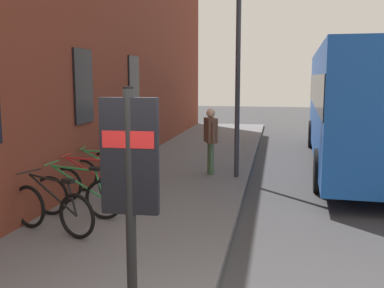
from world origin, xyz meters
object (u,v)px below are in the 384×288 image
Objects in this scene: bicycle_far_end at (123,167)px; bicycle_under_window at (106,174)px; bicycle_nearest_sign at (52,209)px; bicycle_end_of_row at (77,196)px; transit_info_sign at (130,172)px; pedestrian_near_bus at (211,134)px; city_bus at (360,101)px; street_lamp at (238,50)px; bicycle_mid_rack at (91,184)px.

bicycle_under_window is at bearing 170.49° from bicycle_far_end.
bicycle_nearest_sign and bicycle_far_end have the same top height.
bicycle_far_end is (2.56, 0.05, 0.00)m from bicycle_end_of_row.
pedestrian_near_bus is at bearing 2.41° from transit_info_sign.
city_bus is 4.41m from street_lamp.
bicycle_end_of_row is at bearing 146.73° from street_lamp.
bicycle_end_of_row is at bearing -1.99° from bicycle_nearest_sign.
bicycle_under_window is 0.33× the size of street_lamp.
bicycle_nearest_sign is 3.41m from bicycle_far_end.
bicycle_end_of_row is 5.29m from street_lamp.
street_lamp is (1.99, -2.66, 2.73)m from bicycle_under_window.
bicycle_end_of_row is 1.05× the size of pedestrian_near_bus.
transit_info_sign is at bearing -138.79° from bicycle_nearest_sign.
pedestrian_near_bus reaches higher than bicycle_nearest_sign.
pedestrian_near_bus is (1.45, -1.85, 0.64)m from bicycle_far_end.
transit_info_sign is 0.23× the size of city_bus.
city_bus is at bearing -46.95° from bicycle_mid_rack.
bicycle_end_of_row and bicycle_under_window have the same top height.
bicycle_far_end is 0.74× the size of transit_info_sign.
bicycle_end_of_row is (0.85, -0.03, -0.00)m from bicycle_nearest_sign.
pedestrian_near_bus is at bearing -31.66° from bicycle_mid_rack.
transit_info_sign is 7.32m from pedestrian_near_bus.
bicycle_mid_rack is 1.01× the size of bicycle_under_window.
bicycle_far_end is 3.93m from street_lamp.
street_lamp reaches higher than bicycle_far_end.
pedestrian_near_bus is at bearing -41.89° from bicycle_under_window.
bicycle_end_of_row is 4.09m from transit_info_sign.
pedestrian_near_bus reaches higher than bicycle_end_of_row.
bicycle_nearest_sign is at bearing 41.21° from transit_info_sign.
bicycle_under_window is 4.30m from street_lamp.
bicycle_nearest_sign is 0.85m from bicycle_end_of_row.
city_bus reaches higher than pedestrian_near_bus.
bicycle_end_of_row is 0.74× the size of transit_info_sign.
pedestrian_near_bus reaches higher than bicycle_far_end.
bicycle_under_window is (0.92, 0.05, 0.00)m from bicycle_mid_rack.
bicycle_nearest_sign is 9.40m from city_bus.
street_lamp is (2.92, -2.62, 2.73)m from bicycle_mid_rack.
bicycle_under_window is at bearing 3.03° from bicycle_mid_rack.
bicycle_mid_rack is 0.74× the size of transit_info_sign.
pedestrian_near_bus is 2.21m from street_lamp.
bicycle_mid_rack is at bearing -176.97° from bicycle_under_window.
bicycle_far_end is at bearing 123.38° from city_bus.
bicycle_nearest_sign is 0.71× the size of transit_info_sign.
bicycle_far_end is 1.05× the size of pedestrian_near_bus.
city_bus is (3.85, -5.84, 1.41)m from bicycle_far_end.
pedestrian_near_bus is at bearing -24.23° from bicycle_end_of_row.
pedestrian_near_bus is (2.20, -1.98, 0.64)m from bicycle_under_window.
bicycle_end_of_row is 2.56m from bicycle_far_end.
street_lamp is at bearing -64.01° from bicycle_far_end.
pedestrian_near_bus is at bearing 73.07° from street_lamp.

